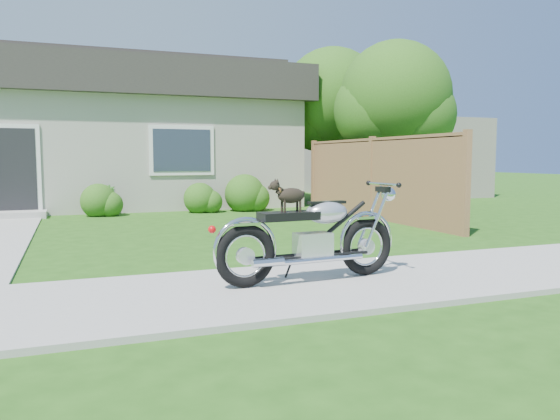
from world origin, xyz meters
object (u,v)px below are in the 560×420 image
at_px(house, 78,132).
at_px(tree_far, 337,104).
at_px(motorcycle_with_dog, 313,236).
at_px(fence, 372,178).
at_px(tree_near, 401,102).
at_px(potted_plant_right, 107,200).

height_order(house, tree_far, tree_far).
height_order(house, motorcycle_with_dog, house).
bearing_deg(fence, tree_near, 39.12).
height_order(fence, tree_far, tree_far).
relative_size(fence, potted_plant_right, 8.83).
bearing_deg(tree_near, motorcycle_with_dog, -129.14).
height_order(tree_far, motorcycle_with_dog, tree_far).
distance_m(potted_plant_right, motorcycle_with_dog, 8.61).
xyz_separation_m(fence, motorcycle_with_dog, (-4.05, -5.64, -0.40)).
bearing_deg(house, motorcycle_with_dog, -79.28).
height_order(potted_plant_right, motorcycle_with_dog, motorcycle_with_dog).
distance_m(fence, tree_near, 2.82).
bearing_deg(tree_far, potted_plant_right, -168.40).
bearing_deg(potted_plant_right, motorcycle_with_dog, -78.73).
xyz_separation_m(potted_plant_right, motorcycle_with_dog, (1.68, -8.44, 0.16)).
xyz_separation_m(fence, potted_plant_right, (-5.74, 2.80, -0.57)).
bearing_deg(potted_plant_right, fence, -26.02).
bearing_deg(house, tree_far, -15.03).
bearing_deg(potted_plant_right, tree_near, -11.56).
distance_m(tree_far, potted_plant_right, 7.59).
bearing_deg(motorcycle_with_dog, tree_far, 58.14).
bearing_deg(fence, house, 135.26).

